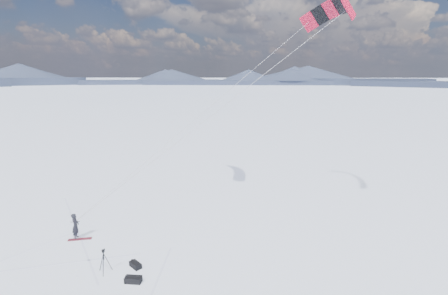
# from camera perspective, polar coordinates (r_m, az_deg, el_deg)

# --- Properties ---
(ground) EXTENTS (1800.00, 1800.00, 0.00)m
(ground) POSITION_cam_1_polar(r_m,az_deg,el_deg) (20.58, -23.06, -17.75)
(ground) COLOR white
(horizon_hills) EXTENTS (704.00, 704.00, 8.58)m
(horizon_hills) POSITION_cam_1_polar(r_m,az_deg,el_deg) (19.11, -23.97, -8.70)
(horizon_hills) COLOR black
(horizon_hills) RESTS_ON ground
(snow_tracks) EXTENTS (13.93, 9.84, 0.01)m
(snow_tracks) POSITION_cam_1_polar(r_m,az_deg,el_deg) (21.56, -27.84, -16.76)
(snow_tracks) COLOR silver
(snow_tracks) RESTS_ON ground
(snowkiter) EXTENTS (0.54, 0.69, 1.67)m
(snowkiter) POSITION_cam_1_polar(r_m,az_deg,el_deg) (23.17, -24.45, -14.31)
(snowkiter) COLOR black
(snowkiter) RESTS_ON ground
(snowboard) EXTENTS (1.43, 0.61, 0.04)m
(snowboard) POSITION_cam_1_polar(r_m,az_deg,el_deg) (22.93, -24.00, -14.50)
(snowboard) COLOR maroon
(snowboard) RESTS_ON ground
(tripod) EXTENTS (0.68, 0.65, 1.31)m
(tripod) POSITION_cam_1_polar(r_m,az_deg,el_deg) (18.75, -20.37, -17.69)
(tripod) COLOR black
(tripod) RESTS_ON ground
(gear_bag_a) EXTENTS (0.82, 0.40, 0.36)m
(gear_bag_a) POSITION_cam_1_polar(r_m,az_deg,el_deg) (17.93, -15.67, -21.44)
(gear_bag_a) COLOR black
(gear_bag_a) RESTS_ON ground
(gear_bag_b) EXTENTS (0.79, 0.75, 0.34)m
(gear_bag_b) POSITION_cam_1_polar(r_m,az_deg,el_deg) (19.04, -15.31, -19.26)
(gear_bag_b) COLOR black
(gear_bag_b) RESTS_ON ground
(power_kite) EXTENTS (17.15, 7.10, 13.74)m
(power_kite) POSITION_cam_1_polar(r_m,az_deg,el_deg) (23.14, 18.21, 21.58)
(power_kite) COLOR red
(power_kite) RESTS_ON ground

